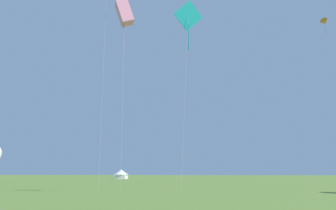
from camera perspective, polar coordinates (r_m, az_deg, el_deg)
The scene contains 4 objects.
kite_cyan_diamond at distance 25.93m, azimuth 3.82°, elevation 16.11°, with size 2.39×1.17×15.53m.
kite_pink_box at distance 37.14m, azimuth -8.25°, elevation 16.87°, with size 2.58×2.73×21.43m.
kite_orange_delta at distance 72.29m, azimuth 27.52°, elevation 13.70°, with size 2.86×2.83×32.92m.
festival_tent_center at distance 82.19m, azimuth -8.87°, elevation -12.72°, with size 3.70×3.70×2.40m.
Camera 1 is at (5.12, -5.84, 1.65)m, focal length 32.23 mm.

